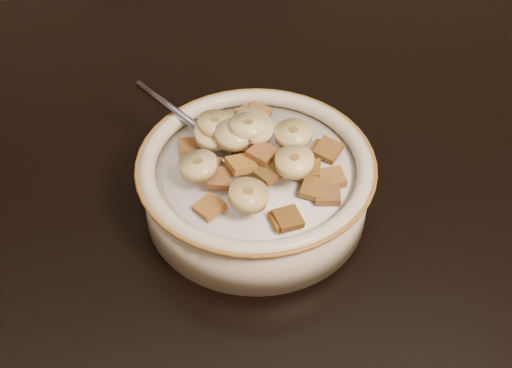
{
  "coord_description": "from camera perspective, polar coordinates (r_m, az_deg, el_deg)",
  "views": [
    {
      "loc": [
        0.01,
        -0.36,
        1.21
      ],
      "look_at": [
        0.08,
        0.06,
        0.78
      ],
      "focal_mm": 50.0,
      "sensor_mm": 36.0,
      "label": 1
    }
  ],
  "objects": [
    {
      "name": "banana_slice_2",
      "position": [
        0.54,
        -0.61,
        -0.91
      ],
      "size": [
        0.04,
        0.04,
        0.02
      ],
      "primitive_type": "cylinder",
      "rotation": [
        0.13,
        0.12,
        0.69
      ],
      "color": "tan",
      "rests_on": "milk"
    },
    {
      "name": "cereal_square_17",
      "position": [
        0.64,
        0.18,
        5.61
      ],
      "size": [
        0.03,
        0.03,
        0.01
      ],
      "primitive_type": "cube",
      "rotation": [
        -0.13,
        -0.16,
        2.59
      ],
      "color": "olive",
      "rests_on": "milk"
    },
    {
      "name": "banana_slice_4",
      "position": [
        0.59,
        3.01,
        4.01
      ],
      "size": [
        0.04,
        0.04,
        0.01
      ],
      "primitive_type": "cylinder",
      "rotation": [
        -0.05,
        -0.03,
        0.65
      ],
      "color": "#DFD17E",
      "rests_on": "milk"
    },
    {
      "name": "cereal_square_11",
      "position": [
        0.57,
        -2.88,
        0.47
      ],
      "size": [
        0.02,
        0.02,
        0.01
      ],
      "primitive_type": "cube",
      "rotation": [
        -0.09,
        -0.08,
        2.93
      ],
      "color": "brown",
      "rests_on": "milk"
    },
    {
      "name": "banana_slice_8",
      "position": [
        0.56,
        3.1,
        1.78
      ],
      "size": [
        0.04,
        0.04,
        0.01
      ],
      "primitive_type": "cylinder",
      "rotation": [
        -0.02,
        0.01,
        1.83
      ],
      "color": "#FFEC86",
      "rests_on": "milk"
    },
    {
      "name": "cereal_square_5",
      "position": [
        0.57,
        1.08,
        0.95
      ],
      "size": [
        0.03,
        0.03,
        0.01
      ],
      "primitive_type": "cube",
      "rotation": [
        -0.12,
        -0.1,
        0.52
      ],
      "color": "brown",
      "rests_on": "milk"
    },
    {
      "name": "table",
      "position": [
        0.6,
        -6.27,
        -8.29
      ],
      "size": [
        1.41,
        0.92,
        0.04
      ],
      "primitive_type": "cube",
      "rotation": [
        0.0,
        0.0,
        -0.02
      ],
      "color": "black",
      "rests_on": "floor"
    },
    {
      "name": "cereal_square_2",
      "position": [
        0.55,
        2.56,
        -2.78
      ],
      "size": [
        0.02,
        0.02,
        0.01
      ],
      "primitive_type": "cube",
      "rotation": [
        0.09,
        -0.11,
        1.81
      ],
      "color": "brown",
      "rests_on": "milk"
    },
    {
      "name": "banana_slice_5",
      "position": [
        0.6,
        -3.23,
        4.81
      ],
      "size": [
        0.04,
        0.04,
        0.01
      ],
      "primitive_type": "cylinder",
      "rotation": [
        0.12,
        0.01,
        2.29
      ],
      "color": "tan",
      "rests_on": "milk"
    },
    {
      "name": "cereal_square_6",
      "position": [
        0.6,
        5.78,
        2.74
      ],
      "size": [
        0.03,
        0.03,
        0.01
      ],
      "primitive_type": "cube",
      "rotation": [
        -0.19,
        -0.1,
        2.44
      ],
      "color": "brown",
      "rests_on": "milk"
    },
    {
      "name": "banana_slice_9",
      "position": [
        0.59,
        -0.07,
        4.43
      ],
      "size": [
        0.04,
        0.04,
        0.02
      ],
      "primitive_type": "cylinder",
      "rotation": [
        0.1,
        -0.11,
        1.2
      ],
      "color": "beige",
      "rests_on": "milk"
    },
    {
      "name": "cereal_bowl",
      "position": [
        0.61,
        0.0,
        -0.47
      ],
      "size": [
        0.19,
        0.19,
        0.05
      ],
      "primitive_type": "cylinder",
      "color": "beige",
      "rests_on": "table"
    },
    {
      "name": "cereal_square_4",
      "position": [
        0.55,
        2.27,
        -2.89
      ],
      "size": [
        0.02,
        0.02,
        0.01
      ],
      "primitive_type": "cube",
      "rotation": [
        -0.09,
        0.08,
        0.16
      ],
      "color": "#945617",
      "rests_on": "milk"
    },
    {
      "name": "banana_slice_6",
      "position": [
        0.59,
        -1.78,
        3.98
      ],
      "size": [
        0.04,
        0.04,
        0.01
      ],
      "primitive_type": "cylinder",
      "rotation": [
        -0.05,
        -0.05,
        2.12
      ],
      "color": "beige",
      "rests_on": "milk"
    },
    {
      "name": "cereal_square_8",
      "position": [
        0.61,
        3.06,
        4.04
      ],
      "size": [
        0.02,
        0.02,
        0.01
      ],
      "primitive_type": "cube",
      "rotation": [
        -0.12,
        -0.06,
        3.14
      ],
      "color": "brown",
      "rests_on": "milk"
    },
    {
      "name": "banana_slice_0",
      "position": [
        0.6,
        -3.46,
        4.04
      ],
      "size": [
        0.04,
        0.04,
        0.02
      ],
      "primitive_type": "cylinder",
      "rotation": [
        -0.13,
        -0.12,
        2.56
      ],
      "color": "#DDC37E",
      "rests_on": "milk"
    },
    {
      "name": "cereal_square_9",
      "position": [
        0.64,
        -0.09,
        5.14
      ],
      "size": [
        0.03,
        0.03,
        0.01
      ],
      "primitive_type": "cube",
      "rotation": [
        -0.03,
        -0.17,
        0.58
      ],
      "color": "olive",
      "rests_on": "milk"
    },
    {
      "name": "cereal_square_18",
      "position": [
        0.57,
        5.75,
        -0.82
      ],
      "size": [
        0.02,
        0.02,
        0.01
      ],
      "primitive_type": "cube",
      "rotation": [
        -0.0,
        0.03,
        2.97
      ],
      "color": "brown",
      "rests_on": "milk"
    },
    {
      "name": "cereal_square_19",
      "position": [
        0.61,
        5.48,
        2.77
      ],
      "size": [
        0.03,
        0.03,
        0.01
      ],
      "primitive_type": "cube",
      "rotation": [
        0.14,
        0.07,
        2.62
      ],
      "color": "#9B6619",
      "rests_on": "milk"
    },
    {
      "name": "cereal_square_10",
      "position": [
        0.64,
        -0.49,
        5.63
      ],
      "size": [
        0.03,
        0.03,
        0.01
      ],
      "primitive_type": "cube",
      "rotation": [
        0.06,
        -0.05,
        2.1
      ],
      "color": "#9D6231",
      "rests_on": "milk"
    },
    {
      "name": "banana_slice_1",
      "position": [
        0.57,
        -4.64,
        1.47
      ],
      "size": [
        0.04,
        0.04,
        0.01
      ],
      "primitive_type": "cylinder",
      "rotation": [
        -0.1,
        -0.08,
        0.14
      ],
      "color": "tan",
      "rests_on": "milk"
    },
    {
      "name": "banana_slice_3",
      "position": [
        0.6,
        -0.36,
        4.78
      ],
      "size": [
        0.04,
        0.04,
        0.01
      ],
      "primitive_type": "cylinder",
      "rotation": [
        0.0,
        -0.12,
        1.84
      ],
      "color": "beige",
      "rests_on": "milk"
    },
    {
      "name": "milk",
      "position": [
        0.6,
        0.0,
        1.08
      ],
      "size": [
        0.16,
        0.16,
        0.0
      ],
      "primitive_type": "cylinder",
      "color": "silver",
      "rests_on": "cereal_bowl"
    },
    {
      "name": "chair",
      "position": [
        1.32,
        -3.85,
        11.26
      ],
      "size": [
        0.47,
        0.47,
        0.95
      ],
      "primitive_type": "cube",
      "rotation": [
        0.0,
        0.0,
        -0.12
      ],
      "color": "black",
      "rests_on": "floor"
    },
    {
      "name": "cereal_square_12",
      "position": [
        0.58,
        -4.0,
        1.45
      ],
      "size": [
        0.03,
        0.03,
        0.01
      ],
      "primitive_type": "cube",
      "rotation": [
        0.02,
        0.08,
        2.64
      ],
      "color": "brown",
      "rests_on": "milk"
    },
    {
      "name": "cereal_square_16",
      "position": [
        0.61,
        -5.25,
        3.01
      ],
      "size": [
        0.02,
        0.02,
        0.01
      ],
      "primitive_type": "cube",
      "rotation": [
        0.13,
        -0.08,
        3.13
      ],
      "color": "brown",
      "rests_on": "milk"
    },
    {
      "name": "cereal_square_7",
      "position": [
        0.59,
        -0.32,
        3.65
      ],
      "size": [
        0.02,
        0.02,
        0.01
      ],
      "primitive_type": "cube",
      "rotation": [
        -0.01,
        -0.1,
        1.63
      ],
      "color": "brown",
      "rests_on": "milk"
    },
    {
      "name": "cereal_square_3",
      "position": [
        0.56,
        -3.74,
        -1.86
      ],
      "size": [
        0.03,
        0.03,
        0.01
      ],
      "primitive_type": "cube",
      "rotation": [
        -0.13,
        0.15,
        2.14
      ],
      "color": "#93592C",
      "rests_on": "milk"
    },
    {
      "name": "cereal_square_13",
      "position": [
        0.58,
        6.1,
        0.5
      ],
      "size": [
        0.02,
        0.02,
        0.01
      ],
      "primitive_type": "cube",
      "rotation": [
        -0.0,
        0.0,
        1.64
      ],
      "color": "brown",
      "rests_on": "milk"
    },
    {
      "name": "cereal_square_15",
      "position": [
        0.57,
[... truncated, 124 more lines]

